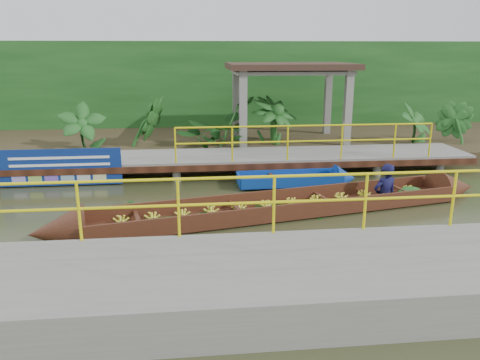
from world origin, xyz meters
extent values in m
plane|color=#2D3118|center=(0.00, 0.00, 0.00)|extent=(80.00, 80.00, 0.00)
cube|color=#34291A|center=(0.00, 7.50, 0.23)|extent=(30.00, 8.00, 0.45)
cube|color=slate|center=(0.00, 3.50, 0.50)|extent=(16.00, 2.00, 0.15)
cube|color=#32180D|center=(0.00, 2.50, 0.42)|extent=(16.00, 0.12, 0.18)
cylinder|color=yellow|center=(2.75, 2.55, 1.57)|extent=(7.50, 0.05, 0.05)
cylinder|color=yellow|center=(2.75, 2.55, 1.12)|extent=(7.50, 0.05, 0.05)
cylinder|color=yellow|center=(2.75, 2.55, 1.07)|extent=(0.05, 0.05, 1.00)
cylinder|color=slate|center=(-6.00, 4.30, 0.22)|extent=(0.24, 0.24, 0.55)
cylinder|color=slate|center=(-4.00, 2.70, 0.22)|extent=(0.24, 0.24, 0.55)
cylinder|color=slate|center=(-4.00, 4.30, 0.22)|extent=(0.24, 0.24, 0.55)
cylinder|color=slate|center=(-2.00, 2.70, 0.22)|extent=(0.24, 0.24, 0.55)
cylinder|color=slate|center=(-2.00, 4.30, 0.22)|extent=(0.24, 0.24, 0.55)
cylinder|color=slate|center=(0.00, 2.70, 0.22)|extent=(0.24, 0.24, 0.55)
cylinder|color=slate|center=(0.00, 4.30, 0.22)|extent=(0.24, 0.24, 0.55)
cylinder|color=slate|center=(2.00, 2.70, 0.22)|extent=(0.24, 0.24, 0.55)
cylinder|color=slate|center=(2.00, 4.30, 0.22)|extent=(0.24, 0.24, 0.55)
cylinder|color=slate|center=(4.00, 2.70, 0.22)|extent=(0.24, 0.24, 0.55)
cylinder|color=slate|center=(4.00, 4.30, 0.22)|extent=(0.24, 0.24, 0.55)
cylinder|color=slate|center=(6.00, 2.70, 0.22)|extent=(0.24, 0.24, 0.55)
cylinder|color=slate|center=(6.00, 4.30, 0.22)|extent=(0.24, 0.24, 0.55)
cylinder|color=slate|center=(0.00, 2.70, 0.22)|extent=(0.24, 0.24, 0.55)
cube|color=slate|center=(1.00, -4.20, 0.30)|extent=(18.00, 2.40, 0.70)
cylinder|color=yellow|center=(1.00, -3.05, 1.65)|extent=(10.00, 0.05, 0.05)
cylinder|color=yellow|center=(1.00, -3.05, 1.20)|extent=(10.00, 0.05, 0.05)
cylinder|color=yellow|center=(1.00, -3.05, 1.15)|extent=(0.05, 0.05, 1.00)
cube|color=slate|center=(1.20, 5.10, 1.60)|extent=(0.25, 0.25, 2.80)
cube|color=slate|center=(4.80, 5.10, 1.60)|extent=(0.25, 0.25, 2.80)
cube|color=slate|center=(1.20, 7.50, 1.60)|extent=(0.25, 0.25, 2.80)
cube|color=slate|center=(4.80, 7.50, 1.60)|extent=(0.25, 0.25, 2.80)
cube|color=slate|center=(3.00, 6.30, 2.90)|extent=(4.00, 2.60, 0.12)
cube|color=#36231B|center=(3.00, 6.30, 3.10)|extent=(4.40, 3.00, 0.20)
cube|color=#174516|center=(0.00, 10.00, 2.00)|extent=(30.00, 0.80, 4.00)
cube|color=#371B0F|center=(1.51, -0.33, 0.07)|extent=(8.85, 2.91, 0.07)
cube|color=#371B0F|center=(1.39, 0.20, 0.22)|extent=(8.63, 1.90, 0.37)
cube|color=#371B0F|center=(1.62, -0.87, 0.22)|extent=(8.63, 1.90, 0.37)
cone|color=#371B0F|center=(-3.29, -1.35, 0.15)|extent=(1.30, 1.26, 1.06)
cone|color=#371B0F|center=(6.30, 0.68, 0.15)|extent=(1.30, 1.26, 1.06)
ellipsoid|color=#174516|center=(4.95, 0.40, 0.18)|extent=(0.70, 0.60, 0.29)
imported|color=#0E0E33|center=(4.20, 0.24, 0.98)|extent=(0.73, 0.57, 1.77)
cube|color=navy|center=(2.15, 1.91, 0.10)|extent=(2.87, 0.93, 0.10)
cube|color=navy|center=(2.14, 2.34, 0.21)|extent=(2.85, 0.13, 0.29)
cube|color=navy|center=(2.16, 1.48, 0.21)|extent=(2.85, 0.13, 0.29)
cube|color=navy|center=(0.72, 1.88, 0.21)|extent=(0.08, 0.86, 0.29)
cone|color=navy|center=(3.76, 1.95, 0.15)|extent=(0.59, 0.81, 0.80)
cube|color=#32180D|center=(1.67, 1.90, 0.25)|extent=(0.12, 0.86, 0.05)
cube|color=navy|center=(-4.15, 2.48, 0.55)|extent=(3.30, 0.03, 1.03)
cube|color=white|center=(-4.15, 2.46, 0.82)|extent=(2.68, 0.01, 0.07)
cube|color=white|center=(-4.15, 2.46, 0.62)|extent=(2.68, 0.01, 0.07)
imported|color=#174516|center=(-4.19, 5.30, 1.32)|extent=(1.39, 1.39, 1.74)
imported|color=#174516|center=(-2.19, 5.30, 1.32)|extent=(1.39, 1.39, 1.74)
imported|color=#174516|center=(0.31, 5.30, 1.32)|extent=(1.39, 1.39, 1.74)
imported|color=#174516|center=(2.31, 5.30, 1.32)|extent=(1.39, 1.39, 1.74)
imported|color=#174516|center=(7.31, 5.30, 1.32)|extent=(1.39, 1.39, 1.74)
imported|color=#174516|center=(8.81, 5.30, 1.32)|extent=(1.39, 1.39, 1.74)
camera|label=1|loc=(-0.56, -10.43, 3.69)|focal=35.00mm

